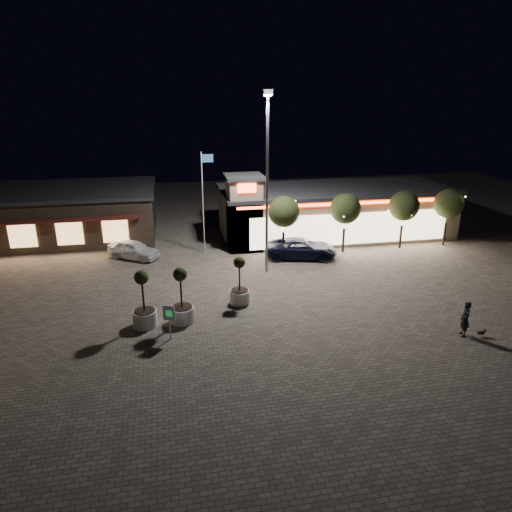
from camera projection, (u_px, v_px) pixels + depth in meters
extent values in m
plane|color=slate|center=(262.00, 325.00, 25.22)|extent=(90.00, 90.00, 0.00)
cube|color=gray|center=(334.00, 212.00, 41.16)|extent=(20.00, 8.00, 4.00)
cube|color=#262628|center=(335.00, 189.00, 40.44)|extent=(20.40, 8.40, 0.30)
cube|color=beige|center=(351.00, 229.00, 37.55)|extent=(17.00, 0.12, 2.60)
cube|color=#FF3C14|center=(353.00, 203.00, 36.81)|extent=(19.00, 0.10, 0.18)
cube|color=gray|center=(244.00, 215.00, 36.78)|extent=(2.60, 2.60, 5.80)
cube|color=#262628|center=(244.00, 177.00, 35.76)|extent=(3.00, 3.00, 0.30)
cube|color=#FF3C14|center=(247.00, 188.00, 34.73)|extent=(1.40, 0.10, 0.70)
cube|color=#382D23|center=(62.00, 214.00, 40.49)|extent=(16.00, 10.00, 4.00)
cube|color=#262628|center=(58.00, 190.00, 39.77)|extent=(16.40, 10.40, 0.30)
cube|color=#591E19|center=(46.00, 221.00, 35.23)|extent=(14.40, 0.80, 0.15)
cube|color=#FFBD72|center=(23.00, 236.00, 35.59)|extent=(2.00, 0.12, 1.80)
cube|color=#FFBD72|center=(70.00, 234.00, 36.23)|extent=(2.00, 0.12, 1.80)
cube|color=#FFBD72|center=(115.00, 231.00, 36.87)|extent=(2.00, 0.12, 1.80)
cylinder|color=gray|center=(267.00, 189.00, 30.97)|extent=(0.20, 0.20, 12.00)
cube|color=gray|center=(268.00, 92.00, 28.90)|extent=(0.60, 0.40, 0.35)
cube|color=white|center=(268.00, 95.00, 28.97)|extent=(0.45, 0.30, 0.08)
cylinder|color=white|center=(203.00, 204.00, 35.54)|extent=(0.10, 0.10, 8.00)
cube|color=#26588C|center=(207.00, 158.00, 34.45)|extent=(0.90, 0.04, 0.60)
cylinder|color=#332319|center=(283.00, 244.00, 35.79)|extent=(0.20, 0.20, 1.92)
sphere|color=#2D3819|center=(284.00, 212.00, 34.92)|extent=(2.42, 2.42, 2.42)
cylinder|color=#332319|center=(343.00, 240.00, 36.70)|extent=(0.20, 0.20, 1.92)
sphere|color=#2D3819|center=(345.00, 209.00, 35.83)|extent=(2.42, 2.42, 2.42)
cylinder|color=#332319|center=(401.00, 237.00, 37.62)|extent=(0.20, 0.20, 1.92)
sphere|color=#2D3819|center=(404.00, 206.00, 36.74)|extent=(2.42, 2.42, 2.42)
cylinder|color=#332319|center=(444.00, 234.00, 38.34)|extent=(0.20, 0.20, 1.92)
sphere|color=#2D3819|center=(449.00, 204.00, 37.47)|extent=(2.42, 2.42, 2.42)
imported|color=black|center=(301.00, 248.00, 35.41)|extent=(5.95, 3.80, 1.53)
imported|color=white|center=(134.00, 250.00, 35.31)|extent=(4.42, 3.67, 1.42)
imported|color=black|center=(465.00, 319.00, 23.84)|extent=(0.61, 0.79, 1.92)
cube|color=#59514C|center=(481.00, 332.00, 23.97)|extent=(0.41, 0.18, 0.21)
sphere|color=#59514C|center=(485.00, 330.00, 23.97)|extent=(0.19, 0.19, 0.19)
cylinder|color=white|center=(145.00, 318.00, 25.02)|extent=(1.33, 1.33, 0.88)
cylinder|color=black|center=(144.00, 311.00, 24.87)|extent=(1.15, 1.15, 0.07)
cylinder|color=#332319|center=(143.00, 294.00, 24.52)|extent=(0.11, 0.11, 1.99)
sphere|color=#2D3819|center=(141.00, 277.00, 24.21)|extent=(0.77, 0.77, 0.77)
cylinder|color=white|center=(182.00, 314.00, 25.47)|extent=(1.32, 1.32, 0.88)
cylinder|color=black|center=(182.00, 307.00, 25.32)|extent=(1.14, 1.14, 0.07)
cylinder|color=#332319|center=(181.00, 290.00, 24.98)|extent=(0.11, 0.11, 1.98)
sphere|color=#2D3819|center=(180.00, 274.00, 24.66)|extent=(0.77, 0.77, 0.77)
cylinder|color=white|center=(240.00, 297.00, 27.80)|extent=(1.22, 1.22, 0.81)
cylinder|color=black|center=(240.00, 290.00, 27.66)|extent=(1.06, 1.06, 0.06)
cylinder|color=#332319|center=(239.00, 276.00, 27.34)|extent=(0.10, 0.10, 1.83)
sphere|color=#2D3819|center=(239.00, 262.00, 27.06)|extent=(0.71, 0.71, 0.71)
cylinder|color=gray|center=(170.00, 329.00, 23.63)|extent=(0.08, 0.08, 1.14)
cube|color=white|center=(169.00, 313.00, 23.33)|extent=(0.60, 0.28, 0.81)
cube|color=#178A38|center=(169.00, 314.00, 23.30)|extent=(0.32, 0.14, 0.33)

